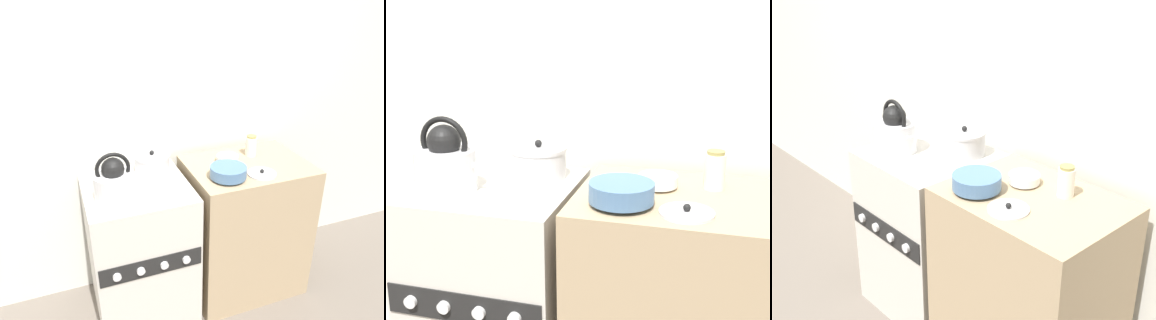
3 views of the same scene
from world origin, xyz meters
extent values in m
cube|color=silver|center=(0.00, 0.64, 1.25)|extent=(7.00, 0.06, 2.50)
cube|color=beige|center=(0.00, 0.29, 0.45)|extent=(0.59, 0.57, 0.90)
cube|color=black|center=(0.00, 0.00, 0.56)|extent=(0.56, 0.01, 0.11)
cylinder|color=silver|center=(-0.19, -0.01, 0.56)|extent=(0.04, 0.02, 0.04)
cylinder|color=silver|center=(-0.06, -0.01, 0.56)|extent=(0.04, 0.02, 0.04)
cylinder|color=silver|center=(0.06, -0.01, 0.56)|extent=(0.04, 0.02, 0.04)
cylinder|color=silver|center=(0.19, -0.01, 0.56)|extent=(0.04, 0.02, 0.04)
cube|color=tan|center=(0.70, 0.28, 0.46)|extent=(0.74, 0.55, 0.93)
cylinder|color=silver|center=(-0.13, 0.18, 0.98)|extent=(0.21, 0.21, 0.15)
sphere|color=black|center=(-0.13, 0.18, 1.08)|extent=(0.12, 0.12, 0.12)
torus|color=black|center=(-0.13, 0.18, 1.08)|extent=(0.18, 0.02, 0.18)
cone|color=silver|center=(-0.03, 0.18, 1.00)|extent=(0.11, 0.05, 0.08)
cylinder|color=silver|center=(0.13, 0.41, 0.96)|extent=(0.21, 0.21, 0.11)
cylinder|color=silver|center=(0.13, 0.41, 1.02)|extent=(0.21, 0.21, 0.01)
sphere|color=black|center=(0.13, 0.41, 1.04)|extent=(0.03, 0.03, 0.03)
cylinder|color=#4C729E|center=(0.50, 0.14, 0.94)|extent=(0.09, 0.09, 0.01)
cylinder|color=#4C729E|center=(0.50, 0.14, 0.97)|extent=(0.21, 0.21, 0.06)
cylinder|color=white|center=(0.59, 0.34, 0.93)|extent=(0.06, 0.06, 0.01)
cylinder|color=white|center=(0.59, 0.34, 0.96)|extent=(0.14, 0.14, 0.04)
cylinder|color=silver|center=(0.78, 0.39, 0.99)|extent=(0.07, 0.07, 0.12)
cylinder|color=#998C4C|center=(0.78, 0.39, 1.06)|extent=(0.06, 0.06, 0.01)
cylinder|color=silver|center=(0.71, 0.12, 0.93)|extent=(0.17, 0.17, 0.01)
sphere|color=black|center=(0.71, 0.12, 0.95)|extent=(0.02, 0.02, 0.02)
camera|label=1|loc=(-0.36, -1.55, 1.93)|focal=35.00mm
camera|label=2|loc=(0.80, -1.42, 1.54)|focal=50.00mm
camera|label=3|loc=(1.96, -1.24, 1.96)|focal=50.00mm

